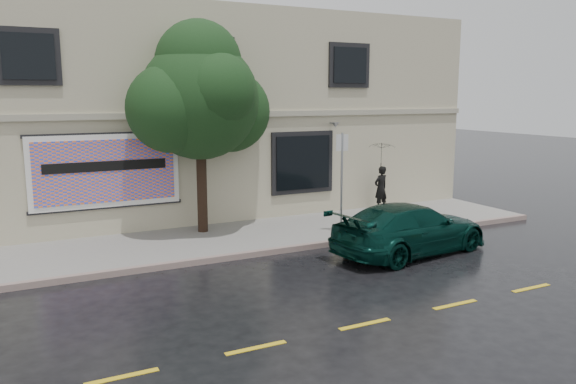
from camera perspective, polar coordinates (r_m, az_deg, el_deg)
name	(u,v)px	position (r m, az deg, el deg)	size (l,w,h in m)	color
ground	(282,272)	(13.62, -0.61, -8.13)	(90.00, 90.00, 0.00)	black
sidewalk	(233,238)	(16.47, -5.61, -4.72)	(20.00, 3.50, 0.15)	gray
curb	(257,253)	(14.90, -3.17, -6.25)	(20.00, 0.18, 0.16)	gray
road_marking	(365,324)	(10.78, 7.82, -13.15)	(19.00, 0.12, 0.01)	gold
building	(175,114)	(21.42, -11.37, 7.77)	(20.00, 8.12, 7.00)	#B6AF92
billboard	(106,171)	(16.88, -18.00, 2.04)	(4.30, 0.16, 2.20)	white
car	(410,229)	(15.34, 12.32, -3.66)	(2.07, 4.68, 1.36)	#072D26
pedestrian	(381,188)	(20.11, 9.41, 0.37)	(0.58, 0.38, 1.58)	black
umbrella	(382,156)	(19.96, 9.50, 3.65)	(1.00, 1.00, 0.74)	black
street_tree	(200,100)	(16.64, -8.97, 9.17)	(3.46, 3.46, 5.64)	#311F16
sign_pole	(342,175)	(16.40, 5.47, 1.76)	(0.36, 0.09, 2.98)	gray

